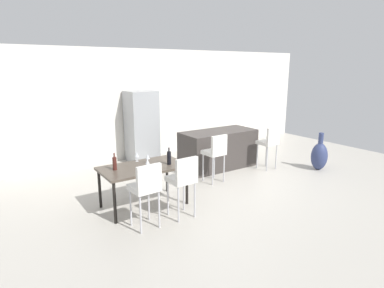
{
  "coord_description": "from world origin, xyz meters",
  "views": [
    {
      "loc": [
        -4.55,
        -5.26,
        2.44
      ],
      "look_at": [
        -0.88,
        0.21,
        0.85
      ],
      "focal_mm": 30.08,
      "sensor_mm": 36.0,
      "label": 1
    }
  ],
  "objects_px": {
    "wine_bottle_far": "(169,158)",
    "wine_glass_right": "(148,157)",
    "dining_table": "(143,170)",
    "wine_bottle_left": "(115,163)",
    "kitchen_island": "(218,149)",
    "wine_glass_near": "(147,162)",
    "potted_plant": "(223,137)",
    "wine_glass_middle": "(137,155)",
    "bar_chair_middle": "(269,141)",
    "bar_chair_left": "(216,151)",
    "dining_chair_far": "(183,177)",
    "floor_vase": "(319,156)",
    "refrigerator": "(142,127)",
    "dining_chair_near": "(146,186)"
  },
  "relations": [
    {
      "from": "dining_chair_far",
      "to": "refrigerator",
      "type": "height_order",
      "value": "refrigerator"
    },
    {
      "from": "bar_chair_left",
      "to": "wine_glass_middle",
      "type": "relative_size",
      "value": 6.03
    },
    {
      "from": "kitchen_island",
      "to": "dining_chair_near",
      "type": "distance_m",
      "value": 3.39
    },
    {
      "from": "wine_glass_right",
      "to": "kitchen_island",
      "type": "bearing_deg",
      "value": 21.57
    },
    {
      "from": "dining_chair_far",
      "to": "wine_glass_near",
      "type": "xyz_separation_m",
      "value": [
        -0.33,
        0.61,
        0.17
      ]
    },
    {
      "from": "dining_table",
      "to": "wine_bottle_left",
      "type": "height_order",
      "value": "wine_bottle_left"
    },
    {
      "from": "kitchen_island",
      "to": "floor_vase",
      "type": "xyz_separation_m",
      "value": [
        1.91,
        -1.51,
        -0.12
      ]
    },
    {
      "from": "kitchen_island",
      "to": "dining_table",
      "type": "height_order",
      "value": "kitchen_island"
    },
    {
      "from": "bar_chair_middle",
      "to": "wine_glass_middle",
      "type": "distance_m",
      "value": 3.4
    },
    {
      "from": "dining_chair_far",
      "to": "refrigerator",
      "type": "relative_size",
      "value": 0.57
    },
    {
      "from": "wine_glass_right",
      "to": "dining_chair_near",
      "type": "bearing_deg",
      "value": -118.05
    },
    {
      "from": "bar_chair_left",
      "to": "wine_bottle_far",
      "type": "distance_m",
      "value": 1.43
    },
    {
      "from": "bar_chair_middle",
      "to": "wine_bottle_left",
      "type": "bearing_deg",
      "value": -177.59
    },
    {
      "from": "floor_vase",
      "to": "kitchen_island",
      "type": "bearing_deg",
      "value": 141.74
    },
    {
      "from": "wine_bottle_left",
      "to": "wine_glass_right",
      "type": "relative_size",
      "value": 1.7
    },
    {
      "from": "kitchen_island",
      "to": "wine_glass_middle",
      "type": "bearing_deg",
      "value": -164.02
    },
    {
      "from": "bar_chair_middle",
      "to": "wine_glass_right",
      "type": "height_order",
      "value": "bar_chair_middle"
    },
    {
      "from": "kitchen_island",
      "to": "dining_chair_far",
      "type": "bearing_deg",
      "value": -139.96
    },
    {
      "from": "wine_bottle_left",
      "to": "wine_glass_right",
      "type": "bearing_deg",
      "value": 2.78
    },
    {
      "from": "bar_chair_left",
      "to": "potted_plant",
      "type": "bearing_deg",
      "value": 48.05
    },
    {
      "from": "bar_chair_left",
      "to": "dining_chair_far",
      "type": "height_order",
      "value": "same"
    },
    {
      "from": "wine_glass_middle",
      "to": "refrigerator",
      "type": "height_order",
      "value": "refrigerator"
    },
    {
      "from": "kitchen_island",
      "to": "wine_bottle_far",
      "type": "relative_size",
      "value": 6.05
    },
    {
      "from": "refrigerator",
      "to": "floor_vase",
      "type": "bearing_deg",
      "value": -43.63
    },
    {
      "from": "bar_chair_left",
      "to": "wine_glass_middle",
      "type": "xyz_separation_m",
      "value": [
        -1.76,
        0.09,
        0.17
      ]
    },
    {
      "from": "potted_plant",
      "to": "bar_chair_middle",
      "type": "bearing_deg",
      "value": -101.58
    },
    {
      "from": "bar_chair_left",
      "to": "wine_bottle_far",
      "type": "xyz_separation_m",
      "value": [
        -1.37,
        -0.4,
        0.17
      ]
    },
    {
      "from": "wine_glass_near",
      "to": "potted_plant",
      "type": "xyz_separation_m",
      "value": [
        3.92,
        2.78,
        -0.55
      ]
    },
    {
      "from": "dining_table",
      "to": "wine_glass_near",
      "type": "bearing_deg",
      "value": -88.95
    },
    {
      "from": "dining_table",
      "to": "refrigerator",
      "type": "xyz_separation_m",
      "value": [
        1.21,
        2.61,
        0.25
      ]
    },
    {
      "from": "wine_glass_middle",
      "to": "refrigerator",
      "type": "relative_size",
      "value": 0.09
    },
    {
      "from": "refrigerator",
      "to": "wine_bottle_left",
      "type": "bearing_deg",
      "value": -123.76
    },
    {
      "from": "dining_chair_far",
      "to": "dining_table",
      "type": "bearing_deg",
      "value": 113.02
    },
    {
      "from": "wine_bottle_left",
      "to": "potted_plant",
      "type": "relative_size",
      "value": 0.53
    },
    {
      "from": "bar_chair_left",
      "to": "floor_vase",
      "type": "relative_size",
      "value": 1.15
    },
    {
      "from": "wine_glass_right",
      "to": "floor_vase",
      "type": "relative_size",
      "value": 0.19
    },
    {
      "from": "bar_chair_left",
      "to": "bar_chair_middle",
      "type": "relative_size",
      "value": 1.0
    },
    {
      "from": "bar_chair_middle",
      "to": "potted_plant",
      "type": "xyz_separation_m",
      "value": [
        0.48,
        2.35,
        -0.38
      ]
    },
    {
      "from": "wine_glass_middle",
      "to": "wine_glass_near",
      "type": "relative_size",
      "value": 1.0
    },
    {
      "from": "wine_glass_middle",
      "to": "floor_vase",
      "type": "height_order",
      "value": "wine_glass_middle"
    },
    {
      "from": "dining_chair_far",
      "to": "floor_vase",
      "type": "xyz_separation_m",
      "value": [
        4.09,
        0.33,
        -0.35
      ]
    },
    {
      "from": "dining_chair_near",
      "to": "wine_glass_near",
      "type": "distance_m",
      "value": 0.71
    },
    {
      "from": "bar_chair_left",
      "to": "wine_bottle_left",
      "type": "height_order",
      "value": "bar_chair_left"
    },
    {
      "from": "wine_bottle_left",
      "to": "wine_glass_right",
      "type": "xyz_separation_m",
      "value": [
        0.63,
        0.03,
        0.01
      ]
    },
    {
      "from": "wine_glass_middle",
      "to": "wine_glass_right",
      "type": "bearing_deg",
      "value": -64.12
    },
    {
      "from": "wine_bottle_far",
      "to": "wine_glass_right",
      "type": "xyz_separation_m",
      "value": [
        -0.29,
        0.27,
        0.0
      ]
    },
    {
      "from": "kitchen_island",
      "to": "wine_glass_middle",
      "type": "height_order",
      "value": "kitchen_island"
    },
    {
      "from": "dining_table",
      "to": "kitchen_island",
      "type": "bearing_deg",
      "value": 22.61
    },
    {
      "from": "wine_glass_right",
      "to": "potted_plant",
      "type": "xyz_separation_m",
      "value": [
        3.77,
        2.49,
        -0.55
      ]
    },
    {
      "from": "floor_vase",
      "to": "potted_plant",
      "type": "distance_m",
      "value": 3.1
    }
  ]
}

